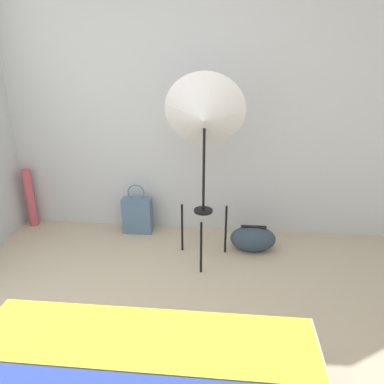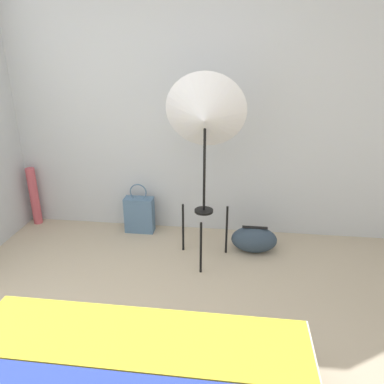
{
  "view_description": "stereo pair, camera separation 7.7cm",
  "coord_description": "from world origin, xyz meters",
  "px_view_note": "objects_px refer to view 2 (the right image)",
  "views": [
    {
      "loc": [
        0.6,
        -1.43,
        1.79
      ],
      "look_at": [
        0.33,
        1.29,
        0.7
      ],
      "focal_mm": 35.0,
      "sensor_mm": 36.0,
      "label": 1
    },
    {
      "loc": [
        0.67,
        -1.42,
        1.79
      ],
      "look_at": [
        0.33,
        1.29,
        0.7
      ],
      "focal_mm": 35.0,
      "sensor_mm": 36.0,
      "label": 2
    }
  ],
  "objects_px": {
    "photo_umbrella": "(205,118)",
    "paper_roll": "(34,196)",
    "tote_bag": "(139,214)",
    "duffel_bag": "(254,239)"
  },
  "relations": [
    {
      "from": "tote_bag",
      "to": "photo_umbrella",
      "type": "bearing_deg",
      "value": -32.05
    },
    {
      "from": "photo_umbrella",
      "to": "duffel_bag",
      "type": "bearing_deg",
      "value": 20.98
    },
    {
      "from": "tote_bag",
      "to": "duffel_bag",
      "type": "relative_size",
      "value": 1.24
    },
    {
      "from": "photo_umbrella",
      "to": "paper_roll",
      "type": "xyz_separation_m",
      "value": [
        -1.82,
        0.48,
        -0.94
      ]
    },
    {
      "from": "tote_bag",
      "to": "paper_roll",
      "type": "xyz_separation_m",
      "value": [
        -1.13,
        0.05,
        0.12
      ]
    },
    {
      "from": "tote_bag",
      "to": "paper_roll",
      "type": "height_order",
      "value": "paper_roll"
    },
    {
      "from": "tote_bag",
      "to": "duffel_bag",
      "type": "height_order",
      "value": "tote_bag"
    },
    {
      "from": "photo_umbrella",
      "to": "paper_roll",
      "type": "relative_size",
      "value": 2.62
    },
    {
      "from": "tote_bag",
      "to": "duffel_bag",
      "type": "distance_m",
      "value": 1.17
    },
    {
      "from": "photo_umbrella",
      "to": "duffel_bag",
      "type": "xyz_separation_m",
      "value": [
        0.45,
        0.17,
        -1.13
      ]
    }
  ]
}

